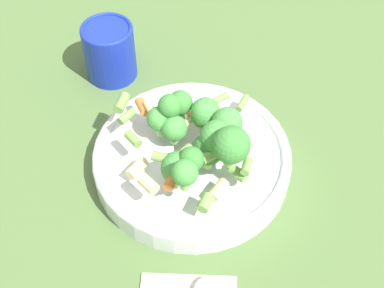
% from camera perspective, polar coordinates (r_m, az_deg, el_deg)
% --- Properties ---
extents(ground_plane, '(3.00, 3.00, 0.00)m').
position_cam_1_polar(ground_plane, '(0.71, -0.00, -2.58)').
color(ground_plane, '#4C6B38').
extents(bowl, '(0.26, 0.26, 0.04)m').
position_cam_1_polar(bowl, '(0.70, -0.00, -1.58)').
color(bowl, silver).
rests_on(bowl, ground_plane).
extents(pasta_salad, '(0.20, 0.21, 0.09)m').
position_cam_1_polar(pasta_salad, '(0.64, 0.66, 0.70)').
color(pasta_salad, '#8CB766').
rests_on(pasta_salad, bowl).
extents(cup, '(0.08, 0.08, 0.09)m').
position_cam_1_polar(cup, '(0.82, -8.79, 9.81)').
color(cup, '#192DAD').
rests_on(cup, ground_plane).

